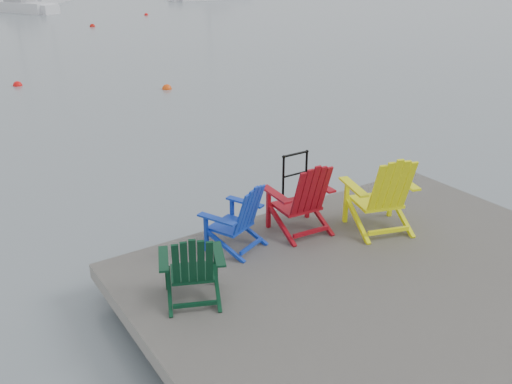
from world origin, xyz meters
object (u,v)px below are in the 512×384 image
handrail (295,175)px  buoy_a (167,89)px  chair_yellow (383,193)px  buoy_d (92,27)px  chair_blue (238,217)px  chair_red (302,197)px  sailboat_near (18,7)px  buoy_b (18,86)px  chair_green (192,266)px  buoy_c (146,15)px

handrail → buoy_a: size_ratio=2.77×
chair_yellow → buoy_d: (5.79, 31.25, -1.09)m
chair_blue → chair_yellow: bearing=-42.1°
chair_blue → chair_red: size_ratio=0.87×
buoy_a → buoy_d: bearing=79.4°
chair_blue → sailboat_near: (5.97, 44.03, -0.62)m
sailboat_near → chair_blue: bearing=-122.9°
chair_blue → buoy_d: (7.77, 30.59, -0.97)m
chair_blue → buoy_b: chair_blue is taller
chair_green → chair_blue: bearing=59.0°
buoy_b → buoy_c: size_ratio=0.98×
sailboat_near → buoy_c: (7.65, -8.33, -0.36)m
chair_green → chair_yellow: (3.04, 0.10, 0.13)m
buoy_b → handrail: bearing=-84.4°
chair_yellow → buoy_c: 38.20m
buoy_c → chair_blue: bearing=-110.9°
chair_red → buoy_d: (6.77, 30.68, -1.04)m
buoy_b → sailboat_near: bearing=78.6°
handrail → buoy_b: 14.22m
chair_green → buoy_c: 39.32m
chair_blue → chair_red: bearing=-28.8°
buoy_d → chair_yellow: bearing=-100.5°
chair_yellow → sailboat_near: sailboat_near is taller
buoy_b → buoy_d: (7.73, 15.83, 0.00)m
handrail → chair_green: 2.86m
chair_red → chair_yellow: bearing=-26.2°
chair_green → chair_red: 2.18m
chair_green → chair_blue: 1.32m
chair_yellow → sailboat_near: size_ratio=0.11×
chair_red → buoy_a: size_ratio=3.32×
chair_green → buoy_d: size_ratio=2.55×
sailboat_near → buoy_b: size_ratio=33.37×
buoy_a → buoy_c: buoy_a is taller
buoy_a → buoy_c: 26.05m
chair_green → buoy_d: bearing=97.6°
chair_blue → chair_yellow: (1.98, -0.67, 0.12)m
chair_red → buoy_a: 11.98m
sailboat_near → buoy_d: size_ratio=29.28×
chair_green → chair_red: size_ratio=0.85×
handrail → buoy_c: 37.13m
chair_green → chair_yellow: chair_yellow is taller
chair_red → sailboat_near: (4.97, 44.12, -0.69)m
handrail → buoy_a: bearing=75.7°
handrail → chair_red: size_ratio=0.83×
chair_red → buoy_c: bearing=74.8°
chair_blue → sailboat_near: sailboat_near is taller
chair_blue → buoy_d: 31.57m
buoy_b → chair_green: bearing=-94.1°
chair_green → chair_red: chair_red is taller
chair_red → chair_green: bearing=-157.7°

